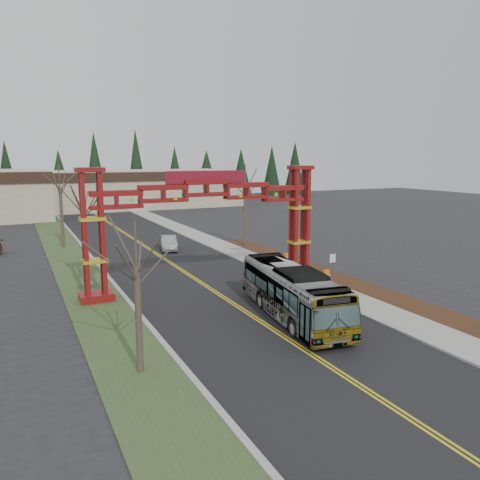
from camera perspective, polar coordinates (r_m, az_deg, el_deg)
ground at (r=20.63m, az=16.20°, el=-17.86°), size 200.00×200.00×0.00m
road at (r=41.42m, az=-7.63°, el=-3.34°), size 12.00×110.00×0.02m
lane_line_left at (r=41.38m, az=-7.79°, el=-3.34°), size 0.12×100.00×0.01m
lane_line_right at (r=41.45m, az=-7.47°, el=-3.31°), size 0.12×100.00×0.01m
curb_right at (r=43.67m, az=0.05°, el=-2.47°), size 0.30×110.00×0.15m
sidewalk_right at (r=44.31m, az=1.74°, el=-2.29°), size 2.60×110.00×0.14m
landscape_strip at (r=33.93m, az=17.72°, el=-6.65°), size 2.60×50.00×0.12m
grass_median at (r=39.72m, az=-18.67°, el=-4.33°), size 4.00×110.00×0.08m
curb_left at (r=39.97m, az=-16.04°, el=-4.05°), size 0.30×110.00×0.15m
gateway_arch at (r=33.92m, az=-4.10°, el=4.01°), size 18.20×1.60×8.90m
retail_building_east at (r=96.14m, az=-12.45°, el=6.20°), size 38.00×20.30×7.00m
conifer_treeline at (r=106.12m, az=-19.25°, el=7.82°), size 116.10×5.60×13.00m
transit_bus at (r=28.32m, az=6.37°, el=-6.37°), size 4.23×11.43×3.11m
silver_sedan at (r=49.31m, az=-8.69°, el=-0.36°), size 2.54×4.71×1.47m
bare_tree_median_near at (r=20.62m, az=-12.50°, el=-3.25°), size 2.98×2.98×6.86m
bare_tree_median_mid at (r=35.99m, az=-18.56°, el=3.10°), size 2.95×2.95×7.49m
bare_tree_median_far at (r=52.87m, az=-21.11°, el=5.95°), size 3.44×3.44×8.70m
bare_tree_right_far at (r=50.45m, az=0.64°, el=6.51°), size 3.51×3.51×8.79m
street_sign at (r=35.95m, az=11.20°, el=-2.74°), size 0.54×0.10×2.36m
barrel_south at (r=36.76m, az=10.51°, el=-4.38°), size 0.52×0.52×0.97m
barrel_mid at (r=39.61m, az=7.32°, el=-3.19°), size 0.57×0.57×1.05m
barrel_north at (r=42.73m, az=5.73°, el=-2.26°), size 0.50×0.50×0.93m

